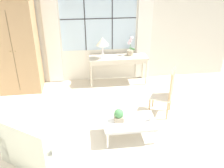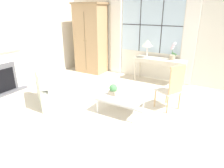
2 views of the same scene
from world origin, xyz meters
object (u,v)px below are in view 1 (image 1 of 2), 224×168
object	(u,v)px
armchair_upholstered	(40,143)
coffee_table	(129,123)
armoire	(16,45)
potted_plant_small	(119,115)
console_table	(118,60)
side_chair_wooden	(167,91)
pillar_candle	(151,118)
table_lamp	(102,42)
potted_orchid	(130,48)

from	to	relation	value
armchair_upholstered	coffee_table	xyz separation A→B (m)	(1.60, 0.30, 0.07)
armoire	potted_plant_small	bearing A→B (deg)	-45.15
armoire	armchair_upholstered	bearing A→B (deg)	-72.71
console_table	side_chair_wooden	xyz separation A→B (m)	(0.80, -1.62, -0.09)
side_chair_wooden	coffee_table	bearing A→B (deg)	-142.80
armoire	console_table	xyz separation A→B (m)	(2.49, 0.08, -0.51)
coffee_table	potted_plant_small	size ratio (longest dim) A/B	3.92
console_table	side_chair_wooden	world-z (taller)	side_chair_wooden
armchair_upholstered	side_chair_wooden	world-z (taller)	side_chair_wooden
pillar_candle	table_lamp	bearing A→B (deg)	106.81
console_table	table_lamp	world-z (taller)	table_lamp
armoire	potted_orchid	bearing A→B (deg)	3.00
table_lamp	coffee_table	bearing A→B (deg)	-82.42
armchair_upholstered	console_table	bearing A→B (deg)	56.72
side_chair_wooden	potted_plant_small	xyz separation A→B (m)	(-1.10, -0.66, -0.08)
coffee_table	armchair_upholstered	bearing A→B (deg)	-169.50
console_table	coffee_table	xyz separation A→B (m)	(-0.11, -2.31, -0.33)
side_chair_wooden	pillar_candle	distance (m)	0.90
console_table	coffee_table	size ratio (longest dim) A/B	1.58
armchair_upholstered	pillar_candle	bearing A→B (deg)	7.28
console_table	pillar_candle	world-z (taller)	console_table
armoire	side_chair_wooden	world-z (taller)	armoire
console_table	pillar_candle	xyz separation A→B (m)	(0.28, -2.35, -0.23)
armoire	side_chair_wooden	bearing A→B (deg)	-25.09
table_lamp	potted_orchid	bearing A→B (deg)	10.05
potted_orchid	potted_plant_small	size ratio (longest dim) A/B	2.07
armoire	potted_orchid	xyz separation A→B (m)	(2.82, 0.15, -0.24)
table_lamp	potted_plant_small	bearing A→B (deg)	-87.34
side_chair_wooden	armoire	bearing A→B (deg)	154.91
armoire	console_table	distance (m)	2.55
armoire	armchair_upholstered	xyz separation A→B (m)	(0.79, -2.53, -0.91)
table_lamp	armoire	bearing A→B (deg)	-179.51
armchair_upholstered	pillar_candle	xyz separation A→B (m)	(1.99, 0.25, 0.17)
table_lamp	pillar_candle	world-z (taller)	table_lamp
armoire	side_chair_wooden	distance (m)	3.68
table_lamp	potted_orchid	size ratio (longest dim) A/B	1.07
coffee_table	potted_plant_small	bearing A→B (deg)	171.11
potted_orchid	pillar_candle	distance (m)	2.47
coffee_table	pillar_candle	distance (m)	0.41
armoire	pillar_candle	bearing A→B (deg)	-39.29
potted_plant_small	pillar_candle	bearing A→B (deg)	-7.01
potted_orchid	potted_plant_small	xyz separation A→B (m)	(-0.63, -2.35, -0.45)
console_table	armchair_upholstered	bearing A→B (deg)	-123.28
potted_plant_small	potted_orchid	bearing A→B (deg)	74.97
armchair_upholstered	potted_plant_small	world-z (taller)	armchair_upholstered
armoire	potted_plant_small	distance (m)	3.18
armoire	armchair_upholstered	distance (m)	2.80
potted_orchid	coffee_table	bearing A→B (deg)	-100.35
side_chair_wooden	console_table	bearing A→B (deg)	116.19
console_table	potted_plant_small	xyz separation A→B (m)	(-0.31, -2.28, -0.17)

